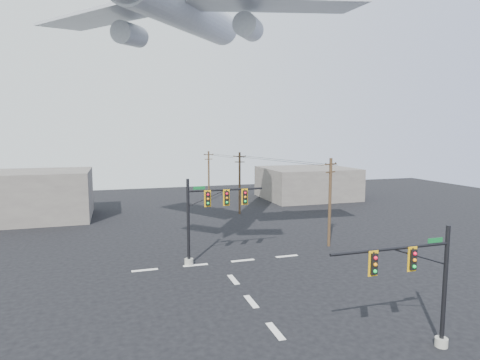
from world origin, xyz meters
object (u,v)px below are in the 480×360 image
object	(u,v)px
utility_pole_b	(240,182)
signal_mast_near	(422,285)
utility_pole_a	(330,201)
airliner	(188,12)
signal_mast_far	(208,216)
utility_pole_c	(209,175)

from	to	relation	value
utility_pole_b	signal_mast_near	bearing A→B (deg)	-75.48
signal_mast_near	utility_pole_a	world-z (taller)	utility_pole_a
utility_pole_a	utility_pole_b	distance (m)	17.49
utility_pole_b	airliner	bearing A→B (deg)	-101.42
signal_mast_near	signal_mast_far	xyz separation A→B (m)	(-6.82, 16.15, 0.61)
utility_pole_a	airliner	size ratio (longest dim) A/B	0.32
signal_mast_near	utility_pole_a	bearing A→B (deg)	73.66
utility_pole_a	signal_mast_near	bearing A→B (deg)	-129.19
signal_mast_near	utility_pole_c	world-z (taller)	utility_pole_c
signal_mast_near	utility_pole_c	distance (m)	46.19
utility_pole_a	utility_pole_b	xyz separation A→B (m)	(-3.48, 17.14, -0.08)
airliner	signal_mast_far	bearing A→B (deg)	-100.26
utility_pole_c	signal_mast_near	bearing A→B (deg)	-96.90
utility_pole_b	utility_pole_c	world-z (taller)	utility_pole_b
utility_pole_c	airliner	size ratio (longest dim) A/B	0.30
signal_mast_far	utility_pole_a	world-z (taller)	utility_pole_a
signal_mast_near	utility_pole_a	xyz separation A→B (m)	(5.18, 17.67, 1.00)
utility_pole_a	utility_pole_c	distance (m)	28.96
utility_pole_a	airliner	xyz separation A→B (m)	(-13.16, -0.52, 15.63)
signal_mast_near	utility_pole_a	distance (m)	18.44
utility_pole_a	airliner	world-z (taller)	airliner
utility_pole_b	airliner	xyz separation A→B (m)	(-9.68, -17.65, 15.71)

